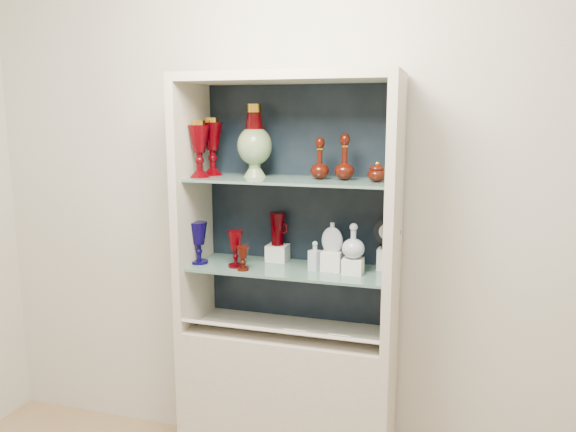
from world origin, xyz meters
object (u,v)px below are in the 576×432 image
(lidded_bowl, at_px, (377,171))
(clear_square_bottle, at_px, (315,256))
(pedestal_lamp_left, at_px, (212,147))
(flat_flask, at_px, (332,236))
(ruby_goblet_small, at_px, (243,258))
(cameo_medallion, at_px, (387,233))
(ruby_goblet_tall, at_px, (236,249))
(cobalt_goblet, at_px, (199,243))
(pedestal_lamp_right, at_px, (199,149))
(ruby_decanter_a, at_px, (345,154))
(ruby_pitcher, at_px, (278,229))
(enamel_urn, at_px, (254,141))
(clear_round_decanter, at_px, (353,242))
(ruby_decanter_b, at_px, (320,157))

(lidded_bowl, distance_m, clear_square_bottle, 0.48)
(pedestal_lamp_left, bearing_deg, flat_flask, -2.89)
(ruby_goblet_small, relative_size, cameo_medallion, 0.78)
(ruby_goblet_tall, height_order, ruby_goblet_small, ruby_goblet_tall)
(cobalt_goblet, relative_size, ruby_goblet_small, 1.77)
(pedestal_lamp_right, relative_size, ruby_decanter_a, 1.13)
(cobalt_goblet, bearing_deg, ruby_pitcher, 23.73)
(cameo_medallion, bearing_deg, enamel_urn, -169.50)
(ruby_pitcher, relative_size, cameo_medallion, 1.10)
(lidded_bowl, height_order, cameo_medallion, lidded_bowl)
(ruby_goblet_small, height_order, ruby_pitcher, ruby_pitcher)
(enamel_urn, relative_size, flat_flask, 2.43)
(clear_square_bottle, relative_size, flat_flask, 0.99)
(clear_square_bottle, height_order, flat_flask, flat_flask)
(clear_square_bottle, bearing_deg, lidded_bowl, -1.36)
(pedestal_lamp_right, xyz_separation_m, flat_flask, (0.62, 0.08, -0.39))
(pedestal_lamp_left, xyz_separation_m, clear_square_bottle, (0.52, -0.05, -0.49))
(cobalt_goblet, distance_m, flat_flask, 0.65)
(cobalt_goblet, xyz_separation_m, cameo_medallion, (0.88, 0.15, 0.07))
(lidded_bowl, bearing_deg, cobalt_goblet, -177.60)
(pedestal_lamp_left, relative_size, ruby_goblet_tall, 1.58)
(lidded_bowl, relative_size, cobalt_goblet, 0.45)
(ruby_decanter_a, bearing_deg, pedestal_lamp_right, -173.00)
(lidded_bowl, bearing_deg, ruby_pitcher, 166.46)
(clear_round_decanter, bearing_deg, pedestal_lamp_right, -176.06)
(ruby_decanter_b, xyz_separation_m, clear_square_bottle, (-0.01, -0.03, -0.45))
(pedestal_lamp_right, relative_size, cobalt_goblet, 1.30)
(flat_flask, bearing_deg, clear_square_bottle, -163.58)
(enamel_urn, xyz_separation_m, ruby_decanter_a, (0.43, -0.02, -0.05))
(pedestal_lamp_right, height_order, flat_flask, pedestal_lamp_right)
(ruby_pitcher, bearing_deg, clear_square_bottle, -4.53)
(pedestal_lamp_right, distance_m, ruby_decanter_a, 0.67)
(ruby_decanter_b, distance_m, cameo_medallion, 0.47)
(pedestal_lamp_left, bearing_deg, enamel_urn, -1.50)
(flat_flask, relative_size, clear_round_decanter, 0.90)
(cobalt_goblet, xyz_separation_m, clear_square_bottle, (0.57, 0.04, -0.03))
(ruby_goblet_tall, xyz_separation_m, flat_flask, (0.45, 0.07, 0.07))
(pedestal_lamp_left, distance_m, enamel_urn, 0.22)
(lidded_bowl, height_order, ruby_pitcher, lidded_bowl)
(pedestal_lamp_right, bearing_deg, pedestal_lamp_left, 79.82)
(pedestal_lamp_left, xyz_separation_m, ruby_goblet_tall, (0.15, -0.10, -0.47))
(ruby_goblet_small, relative_size, clear_round_decanter, 0.74)
(enamel_urn, relative_size, cameo_medallion, 2.32)
(flat_flask, bearing_deg, pedestal_lamp_left, 178.61)
(enamel_urn, xyz_separation_m, cameo_medallion, (0.62, 0.06, -0.42))
(ruby_decanter_b, distance_m, ruby_goblet_small, 0.58)
(ruby_decanter_a, bearing_deg, pedestal_lamp_left, 177.88)
(ruby_decanter_b, xyz_separation_m, cameo_medallion, (0.30, 0.08, -0.35))
(ruby_pitcher, bearing_deg, cameo_medallion, 22.25)
(pedestal_lamp_right, distance_m, ruby_pitcher, 0.54)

